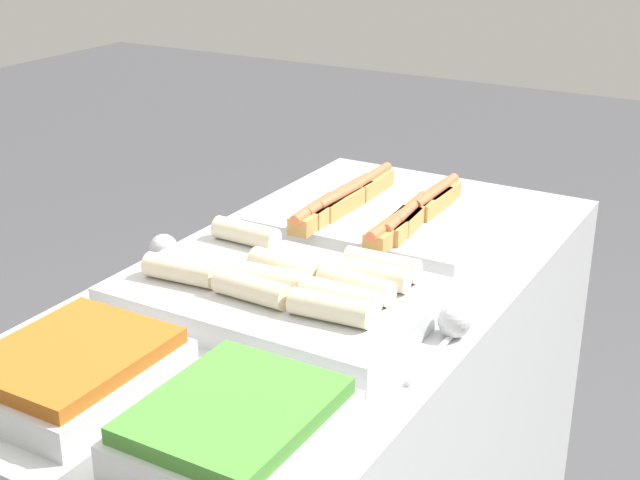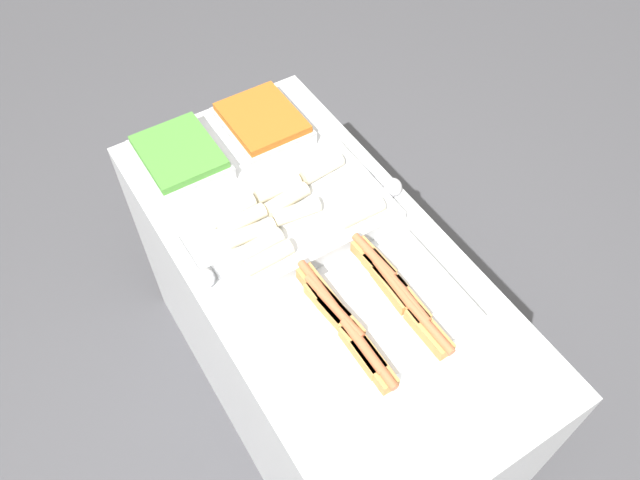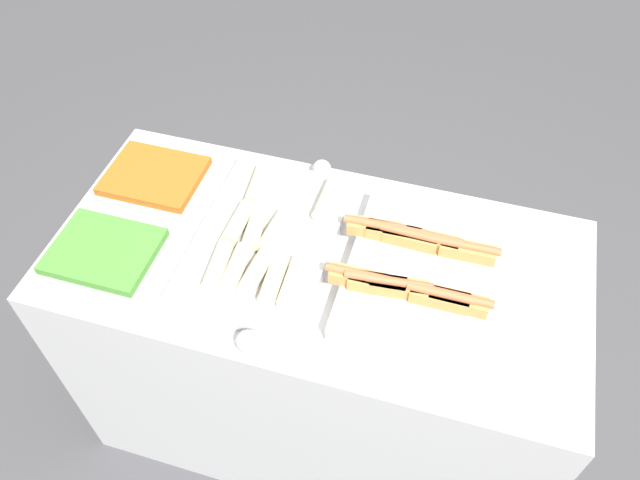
{
  "view_description": "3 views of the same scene",
  "coord_description": "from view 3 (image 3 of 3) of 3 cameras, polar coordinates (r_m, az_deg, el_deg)",
  "views": [
    {
      "loc": [
        -1.34,
        -0.78,
        1.65
      ],
      "look_at": [
        0.01,
        0.0,
        1.01
      ],
      "focal_mm": 50.0,
      "sensor_mm": 36.0,
      "label": 1
    },
    {
      "loc": [
        0.88,
        -0.54,
        2.35
      ],
      "look_at": [
        0.01,
        0.0,
        1.01
      ],
      "focal_mm": 35.0,
      "sensor_mm": 36.0,
      "label": 2
    },
    {
      "loc": [
        0.3,
        -1.01,
        2.25
      ],
      "look_at": [
        0.01,
        0.0,
        1.01
      ],
      "focal_mm": 35.0,
      "sensor_mm": 36.0,
      "label": 3
    }
  ],
  "objects": [
    {
      "name": "tray_hotdogs",
      "position": [
        1.62,
        8.42,
        -2.83
      ],
      "size": [
        0.41,
        0.48,
        0.1
      ],
      "color": "silver",
      "rests_on": "counter"
    },
    {
      "name": "tray_side_back",
      "position": [
        1.89,
        -14.76,
        5.13
      ],
      "size": [
        0.29,
        0.24,
        0.07
      ],
      "color": "silver",
      "rests_on": "counter"
    },
    {
      "name": "ground_plane",
      "position": [
        2.48,
        -0.2,
        -15.3
      ],
      "size": [
        12.0,
        12.0,
        0.0
      ],
      "primitive_type": "plane",
      "color": "#4C4C51"
    },
    {
      "name": "serving_spoon_far",
      "position": [
        1.88,
        -0.09,
        6.51
      ],
      "size": [
        0.22,
        0.06,
        0.06
      ],
      "color": "silver",
      "rests_on": "counter"
    },
    {
      "name": "tray_wraps",
      "position": [
        1.68,
        -5.01,
        -0.12
      ],
      "size": [
        0.36,
        0.55,
        0.09
      ],
      "color": "silver",
      "rests_on": "counter"
    },
    {
      "name": "counter",
      "position": [
        2.07,
        -0.24,
        -9.81
      ],
      "size": [
        1.45,
        0.71,
        0.93
      ],
      "color": "silver",
      "rests_on": "ground_plane"
    },
    {
      "name": "serving_spoon_near",
      "position": [
        1.51,
        -6.94,
        -9.17
      ],
      "size": [
        0.22,
        0.06,
        0.06
      ],
      "color": "silver",
      "rests_on": "counter"
    },
    {
      "name": "tray_side_front",
      "position": [
        1.73,
        -18.94,
        -1.49
      ],
      "size": [
        0.29,
        0.24,
        0.07
      ],
      "color": "silver",
      "rests_on": "counter"
    }
  ]
}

